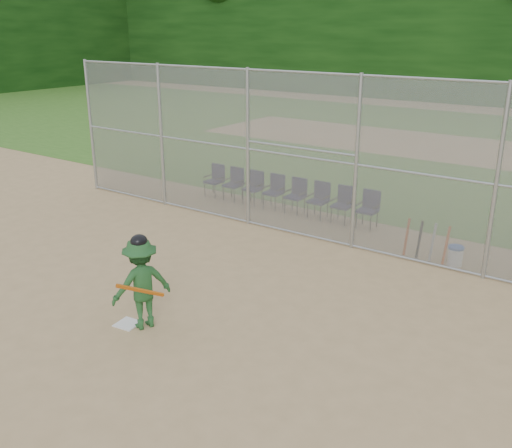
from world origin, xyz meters
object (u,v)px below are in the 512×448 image
Objects in this scene: batter_at_plate at (141,283)px; chair_0 at (214,181)px; water_cooler at (455,256)px; home_plate at (128,324)px.

chair_0 is (-4.06, 6.95, -0.34)m from batter_at_plate.
batter_at_plate is 6.86m from water_cooler.
chair_0 is at bearing 120.29° from batter_at_plate.
chair_0 is at bearing 118.09° from home_plate.
water_cooler is 7.76m from chair_0.
batter_at_plate is 3.94× the size of water_cooler.
chair_0 reaches higher than home_plate.
batter_at_plate reaches higher than home_plate.
chair_0 is (-7.67, 1.15, 0.26)m from water_cooler.
chair_0 reaches higher than water_cooler.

